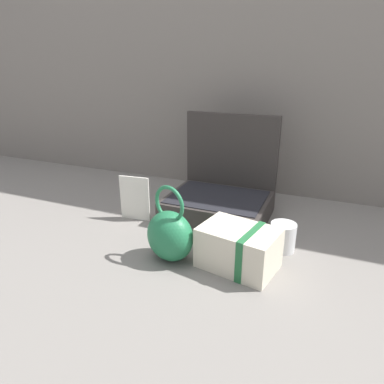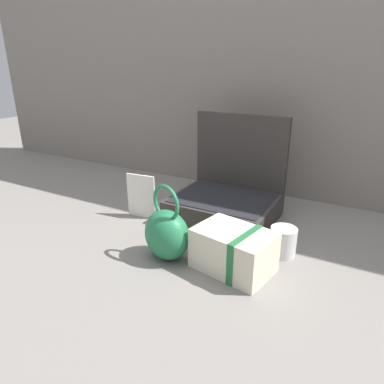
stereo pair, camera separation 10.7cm
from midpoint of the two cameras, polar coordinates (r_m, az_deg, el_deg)
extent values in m
plane|color=slate|center=(1.17, -2.99, -7.83)|extent=(6.00, 6.00, 0.00)
cube|color=gray|center=(1.58, 6.58, 25.76)|extent=(3.20, 0.06, 1.40)
cube|color=#332D2B|center=(1.30, 1.85, -2.71)|extent=(0.37, 0.29, 0.09)
cube|color=black|center=(1.28, 1.88, -0.88)|extent=(0.34, 0.26, 0.00)
cube|color=#332D2B|center=(1.39, 4.23, 5.13)|extent=(0.37, 0.02, 0.37)
ellipsoid|color=#237247|center=(1.03, -6.66, -7.31)|extent=(0.18, 0.15, 0.15)
torus|color=#237247|center=(0.99, -6.91, -1.99)|extent=(0.11, 0.04, 0.11)
cube|color=beige|center=(1.00, 4.60, -9.26)|extent=(0.24, 0.19, 0.12)
cube|color=#236638|center=(0.99, 6.53, -9.84)|extent=(0.05, 0.15, 0.12)
cylinder|color=silver|center=(1.11, 12.08, -7.33)|extent=(0.08, 0.08, 0.09)
torus|color=silver|center=(1.12, 9.82, -6.97)|extent=(0.06, 0.01, 0.06)
cube|color=white|center=(1.30, -11.78, -1.08)|extent=(0.12, 0.02, 0.17)
camera|label=1|loc=(0.05, -92.86, -1.09)|focal=32.29mm
camera|label=2|loc=(0.05, 87.14, 1.09)|focal=32.29mm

